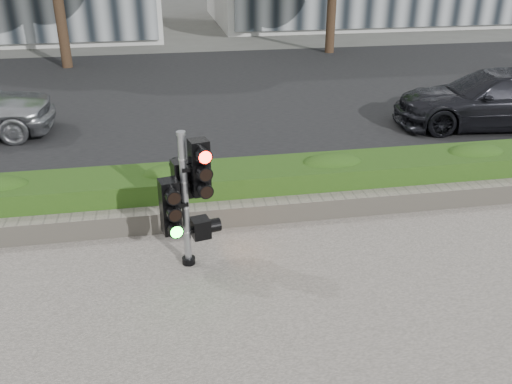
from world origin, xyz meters
TOP-DOWN VIEW (x-y plane):
  - ground at (0.00, 0.00)m, footprint 120.00×120.00m
  - road at (0.00, 10.00)m, footprint 60.00×13.00m
  - curb at (0.00, 3.15)m, footprint 60.00×0.25m
  - stone_wall at (0.00, 1.90)m, footprint 12.00×0.32m
  - hedge at (0.00, 2.55)m, footprint 12.00×1.00m
  - traffic_signal at (-1.10, 0.86)m, footprint 0.71×0.58m
  - car_dark at (6.53, 5.75)m, footprint 4.88×2.60m

SIDE VIEW (x-z plane):
  - ground at x=0.00m, z-range 0.00..0.00m
  - road at x=0.00m, z-range 0.00..0.02m
  - curb at x=0.00m, z-range 0.00..0.12m
  - stone_wall at x=0.00m, z-range 0.03..0.37m
  - hedge at x=0.00m, z-range 0.03..0.71m
  - car_dark at x=6.53m, z-range 0.02..1.37m
  - traffic_signal at x=-1.10m, z-range 0.13..2.09m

